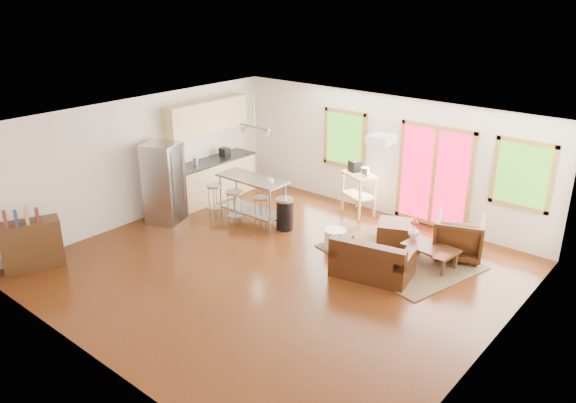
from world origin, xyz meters
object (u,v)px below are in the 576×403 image
Objects in this scene: loveseat at (371,262)px; island at (252,192)px; rug at (399,256)px; refrigerator at (164,183)px; kitchen_cart at (359,179)px; armchair at (459,235)px; coffee_table at (431,249)px; ottoman at (395,233)px.

island is at bearing 160.43° from loveseat.
rug is 1.64× the size of island.
kitchen_cart is at bearing 24.76° from refrigerator.
loveseat is 2.90m from kitchen_cart.
island is at bearing -3.07° from armchair.
coffee_table is at bearing -2.70° from refrigerator.
rug is 2.34m from kitchen_cart.
loveseat is at bearing -90.98° from rug.
loveseat is 1.47× the size of coffee_table.
loveseat is 1.25× the size of kitchen_cart.
armchair is at bearing 2.68° from refrigerator.
loveseat is 1.87m from armchair.
rug is at bearing 77.04° from loveseat.
loveseat is 4.74m from refrigerator.
loveseat is at bearing -7.60° from island.
kitchen_cart is (-1.78, 1.30, 0.78)m from rug.
rug is 1.75× the size of loveseat.
coffee_table is (0.58, 0.06, 0.31)m from rug.
kitchen_cart reaches higher than coffee_table.
armchair reaches higher than ottoman.
refrigerator is at bearing -160.57° from rug.
coffee_table is at bearing -27.62° from kitchen_cart.
refrigerator is (-4.29, -2.14, 0.64)m from ottoman.
ottoman is 1.71m from kitchen_cart.
kitchen_cart reaches higher than island.
coffee_table is 2.70m from kitchen_cart.
armchair is at bearing 71.47° from coffee_table.
refrigerator is at bearing -142.27° from island.
island is at bearing -170.74° from rug.
refrigerator is 1.09× the size of island.
loveseat is 3.26m from island.
coffee_table is 1.55× the size of ottoman.
ottoman is at bearing 127.85° from rug.
island reaches higher than loveseat.
loveseat reaches higher than ottoman.
armchair is (0.82, 1.68, 0.16)m from loveseat.
ottoman is 3.05m from island.
ottoman is (-0.37, 1.44, -0.07)m from loveseat.
refrigerator is 1.46× the size of kitchen_cart.
ottoman is at bearing -9.27° from armchair.
rug is 0.66m from coffee_table.
loveseat is 0.86× the size of refrigerator.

